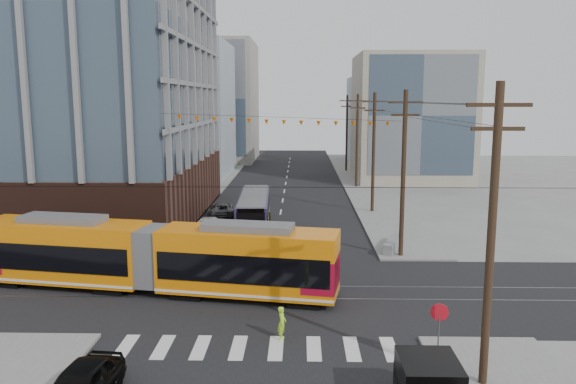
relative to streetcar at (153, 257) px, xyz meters
name	(u,v)px	position (x,y,z in m)	size (l,w,h in m)	color
ground	(262,320)	(6.16, -4.03, -1.93)	(160.00, 160.00, 0.00)	slate
office_building	(20,53)	(-15.84, 18.97, 12.37)	(30.00, 25.00, 28.60)	#381E16
bg_bldg_nw_near	(163,110)	(-10.84, 47.97, 7.07)	(18.00, 16.00, 18.00)	#8C99A5
bg_bldg_ne_near	(410,118)	(22.16, 43.97, 6.07)	(14.00, 14.00, 16.00)	gray
bg_bldg_nw_far	(208,102)	(-7.84, 67.97, 8.07)	(16.00, 18.00, 20.00)	gray
bg_bldg_ne_far	(399,120)	(24.16, 63.97, 5.07)	(16.00, 16.00, 14.00)	#8C99A5
utility_pole_near	(491,240)	(14.66, -10.03, 3.57)	(0.30, 0.30, 11.00)	black
utility_pole_far	(347,134)	(14.66, 51.97, 3.57)	(0.30, 0.30, 11.00)	black
streetcar	(153,257)	(0.00, 0.00, 0.00)	(20.04, 2.82, 3.86)	orange
city_bus	(254,213)	(4.30, 14.21, -0.42)	(2.32, 10.70, 3.03)	#291D46
parked_car_silver	(201,232)	(0.66, 10.98, -1.27)	(1.40, 4.02, 1.33)	#B6B6B8
parked_car_white	(210,225)	(0.87, 13.67, -1.29)	(1.79, 4.41, 1.28)	white
parked_car_grey	(222,209)	(0.92, 20.06, -1.31)	(2.07, 4.49, 1.25)	#55575B
pedestrian	(282,323)	(7.18, -6.11, -1.18)	(0.54, 0.36, 1.49)	#AEF22A
stop_sign	(438,337)	(13.38, -8.47, -0.72)	(0.74, 0.74, 2.42)	red
jersey_barrier	(393,244)	(14.46, 8.76, -1.51)	(0.95, 4.22, 0.84)	slate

